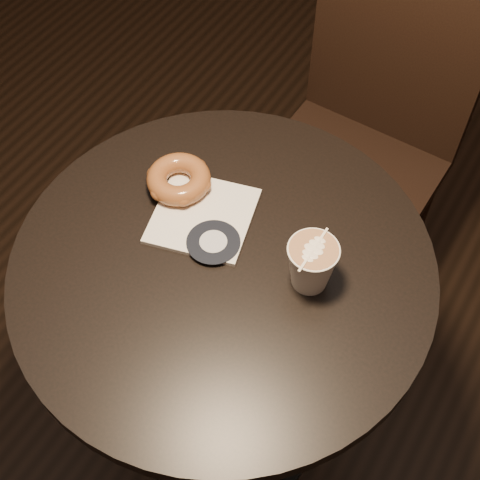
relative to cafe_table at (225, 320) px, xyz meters
The scene contains 5 objects.
cafe_table is the anchor object (origin of this frame).
chair 0.61m from the cafe_table, 89.10° to the left, with size 0.41×0.41×1.01m.
pastry_bag 0.23m from the cafe_table, 142.64° to the left, with size 0.16×0.16×0.01m, color silver.
doughnut 0.28m from the cafe_table, 148.40° to the left, with size 0.11×0.11×0.04m, color brown.
latte_cup 0.28m from the cafe_table, 16.42° to the left, with size 0.08×0.08×0.09m, color silver, non-canonical shape.
Camera 1 is at (0.34, -0.50, 1.66)m, focal length 50.00 mm.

